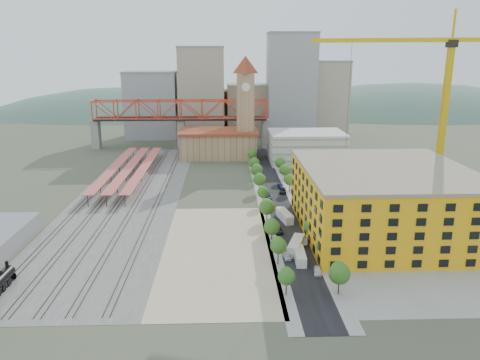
{
  "coord_description": "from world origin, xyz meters",
  "views": [
    {
      "loc": [
        -2.09,
        -142.54,
        48.74
      ],
      "look_at": [
        2.77,
        0.67,
        10.0
      ],
      "focal_mm": 35.0,
      "sensor_mm": 36.0,
      "label": 1
    }
  ],
  "objects_px": {
    "site_trailer_d": "(285,216)",
    "car_0": "(287,256)",
    "tower_crane": "(434,88)",
    "site_trailer_c": "(285,216)",
    "construction_building": "(383,200)",
    "site_trailer_b": "(296,245)",
    "site_trailer_a": "(300,256)",
    "clock_tower": "(245,98)"
  },
  "relations": [
    {
      "from": "clock_tower",
      "to": "site_trailer_a",
      "type": "relative_size",
      "value": 5.71
    },
    {
      "from": "tower_crane",
      "to": "site_trailer_a",
      "type": "height_order",
      "value": "tower_crane"
    },
    {
      "from": "site_trailer_a",
      "to": "site_trailer_b",
      "type": "bearing_deg",
      "value": 92.57
    },
    {
      "from": "tower_crane",
      "to": "clock_tower",
      "type": "bearing_deg",
      "value": 127.16
    },
    {
      "from": "car_0",
      "to": "site_trailer_a",
      "type": "bearing_deg",
      "value": -27.79
    },
    {
      "from": "site_trailer_c",
      "to": "car_0",
      "type": "distance_m",
      "value": 27.44
    },
    {
      "from": "clock_tower",
      "to": "site_trailer_a",
      "type": "distance_m",
      "value": 121.69
    },
    {
      "from": "site_trailer_a",
      "to": "car_0",
      "type": "xyz_separation_m",
      "value": [
        -3.0,
        1.23,
        -0.51
      ]
    },
    {
      "from": "site_trailer_b",
      "to": "site_trailer_c",
      "type": "distance_m",
      "value": 22.43
    },
    {
      "from": "site_trailer_d",
      "to": "site_trailer_c",
      "type": "bearing_deg",
      "value": -100.93
    },
    {
      "from": "construction_building",
      "to": "tower_crane",
      "type": "relative_size",
      "value": 0.82
    },
    {
      "from": "site_trailer_d",
      "to": "site_trailer_a",
      "type": "bearing_deg",
      "value": -100.93
    },
    {
      "from": "clock_tower",
      "to": "tower_crane",
      "type": "xyz_separation_m",
      "value": [
        56.34,
        -74.33,
        9.51
      ]
    },
    {
      "from": "site_trailer_b",
      "to": "site_trailer_d",
      "type": "bearing_deg",
      "value": 108.62
    },
    {
      "from": "car_0",
      "to": "site_trailer_c",
      "type": "bearing_deg",
      "value": 78.18
    },
    {
      "from": "tower_crane",
      "to": "site_trailer_b",
      "type": "height_order",
      "value": "tower_crane"
    },
    {
      "from": "clock_tower",
      "to": "site_trailer_c",
      "type": "xyz_separation_m",
      "value": [
        8.0,
        -89.79,
        -27.41
      ]
    },
    {
      "from": "site_trailer_d",
      "to": "car_0",
      "type": "bearing_deg",
      "value": -107.07
    },
    {
      "from": "construction_building",
      "to": "site_trailer_c",
      "type": "distance_m",
      "value": 29.09
    },
    {
      "from": "site_trailer_b",
      "to": "site_trailer_a",
      "type": "bearing_deg",
      "value": -71.38
    },
    {
      "from": "clock_tower",
      "to": "site_trailer_b",
      "type": "relative_size",
      "value": 5.0
    },
    {
      "from": "site_trailer_a",
      "to": "site_trailer_b",
      "type": "distance_m",
      "value": 6.07
    },
    {
      "from": "clock_tower",
      "to": "site_trailer_a",
      "type": "bearing_deg",
      "value": -86.13
    },
    {
      "from": "site_trailer_c",
      "to": "site_trailer_d",
      "type": "height_order",
      "value": "site_trailer_d"
    },
    {
      "from": "site_trailer_a",
      "to": "car_0",
      "type": "height_order",
      "value": "site_trailer_a"
    },
    {
      "from": "clock_tower",
      "to": "car_0",
      "type": "bearing_deg",
      "value": -87.55
    },
    {
      "from": "site_trailer_a",
      "to": "site_trailer_d",
      "type": "xyz_separation_m",
      "value": [
        0.0,
        29.14,
        0.08
      ]
    },
    {
      "from": "site_trailer_d",
      "to": "car_0",
      "type": "relative_size",
      "value": 2.24
    },
    {
      "from": "site_trailer_b",
      "to": "site_trailer_d",
      "type": "distance_m",
      "value": 23.07
    },
    {
      "from": "site_trailer_b",
      "to": "clock_tower",
      "type": "bearing_deg",
      "value": 112.7
    },
    {
      "from": "tower_crane",
      "to": "site_trailer_d",
      "type": "height_order",
      "value": "tower_crane"
    },
    {
      "from": "site_trailer_a",
      "to": "site_trailer_c",
      "type": "distance_m",
      "value": 28.5
    },
    {
      "from": "site_trailer_a",
      "to": "site_trailer_b",
      "type": "xyz_separation_m",
      "value": [
        0.0,
        6.07,
        0.18
      ]
    },
    {
      "from": "tower_crane",
      "to": "site_trailer_b",
      "type": "relative_size",
      "value": 5.96
    },
    {
      "from": "clock_tower",
      "to": "tower_crane",
      "type": "bearing_deg",
      "value": -52.84
    },
    {
      "from": "site_trailer_c",
      "to": "clock_tower",
      "type": "bearing_deg",
      "value": 84.09
    },
    {
      "from": "construction_building",
      "to": "site_trailer_a",
      "type": "xyz_separation_m",
      "value": [
        -26.0,
        -18.29,
        -8.16
      ]
    },
    {
      "from": "construction_building",
      "to": "site_trailer_c",
      "type": "bearing_deg",
      "value": 158.57
    },
    {
      "from": "tower_crane",
      "to": "site_trailer_b",
      "type": "distance_m",
      "value": 71.59
    },
    {
      "from": "clock_tower",
      "to": "tower_crane",
      "type": "distance_m",
      "value": 93.75
    },
    {
      "from": "site_trailer_a",
      "to": "site_trailer_c",
      "type": "height_order",
      "value": "site_trailer_c"
    },
    {
      "from": "tower_crane",
      "to": "site_trailer_a",
      "type": "xyz_separation_m",
      "value": [
        -48.34,
        -43.96,
        -36.96
      ]
    }
  ]
}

